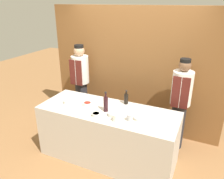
{
  "coord_description": "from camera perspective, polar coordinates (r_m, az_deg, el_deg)",
  "views": [
    {
      "loc": [
        1.33,
        -2.71,
        2.47
      ],
      "look_at": [
        0.0,
        0.17,
        1.17
      ],
      "focal_mm": 35.0,
      "sensor_mm": 36.0,
      "label": 1
    }
  ],
  "objects": [
    {
      "name": "sauce_bowl_yellow",
      "position": [
        3.69,
        -11.43,
        -3.01
      ],
      "size": [
        0.15,
        0.15,
        0.05
      ],
      "color": "white",
      "rests_on": "counter"
    },
    {
      "name": "cabinet_wall",
      "position": [
        4.3,
        5.67,
        4.95
      ],
      "size": [
        3.42,
        0.18,
        2.4
      ],
      "color": "brown",
      "rests_on": "ground_plane"
    },
    {
      "name": "cup_cream",
      "position": [
        3.09,
        0.81,
        -7.46
      ],
      "size": [
        0.07,
        0.07,
        0.1
      ],
      "color": "silver",
      "rests_on": "counter"
    },
    {
      "name": "counter",
      "position": [
        3.64,
        -1.12,
        -11.58
      ],
      "size": [
        2.19,
        0.83,
        0.89
      ],
      "color": "beige",
      "rests_on": "ground_plane"
    },
    {
      "name": "bottle_soy",
      "position": [
        3.57,
        3.72,
        -2.37
      ],
      "size": [
        0.07,
        0.07,
        0.24
      ],
      "color": "black",
      "rests_on": "counter"
    },
    {
      "name": "ground_plane",
      "position": [
        3.9,
        -1.07,
        -17.03
      ],
      "size": [
        14.0,
        14.0,
        0.0
      ],
      "primitive_type": "plane",
      "color": "olive"
    },
    {
      "name": "bottle_wine",
      "position": [
        3.32,
        -1.64,
        -3.72
      ],
      "size": [
        0.07,
        0.07,
        0.32
      ],
      "color": "black",
      "rests_on": "counter"
    },
    {
      "name": "sauce_bowl_white",
      "position": [
        3.23,
        0.31,
        -6.36
      ],
      "size": [
        0.15,
        0.15,
        0.06
      ],
      "color": "white",
      "rests_on": "counter"
    },
    {
      "name": "sauce_bowl_purple",
      "position": [
        3.16,
        7.15,
        -7.41
      ],
      "size": [
        0.15,
        0.15,
        0.04
      ],
      "color": "white",
      "rests_on": "counter"
    },
    {
      "name": "chef_left",
      "position": [
        4.47,
        -8.14,
        1.76
      ],
      "size": [
        0.34,
        0.34,
        1.69
      ],
      "color": "#28282D",
      "rests_on": "ground_plane"
    },
    {
      "name": "cutting_board",
      "position": [
        3.28,
        12.81,
        -6.95
      ],
      "size": [
        0.31,
        0.21,
        0.02
      ],
      "color": "white",
      "rests_on": "counter"
    },
    {
      "name": "sauce_bowl_red",
      "position": [
        3.56,
        -6.42,
        -3.72
      ],
      "size": [
        0.14,
        0.14,
        0.05
      ],
      "color": "white",
      "rests_on": "counter"
    },
    {
      "name": "cup_steel",
      "position": [
        3.11,
        4.63,
        -7.28
      ],
      "size": [
        0.08,
        0.08,
        0.1
      ],
      "color": "#B7B7BC",
      "rests_on": "counter"
    },
    {
      "name": "chef_right",
      "position": [
        3.85,
        17.37,
        -3.11
      ],
      "size": [
        0.33,
        0.33,
        1.63
      ],
      "color": "#28282D",
      "rests_on": "ground_plane"
    },
    {
      "name": "sauce_bowl_green",
      "position": [
        3.23,
        -4.21,
        -6.51
      ],
      "size": [
        0.12,
        0.12,
        0.05
      ],
      "color": "white",
      "rests_on": "counter"
    }
  ]
}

